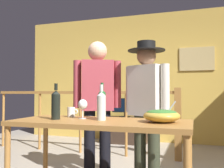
{
  "coord_description": "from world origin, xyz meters",
  "views": [
    {
      "loc": [
        0.79,
        -2.67,
        1.03
      ],
      "look_at": [
        -0.01,
        -0.26,
        1.11
      ],
      "focal_mm": 40.48,
      "sensor_mm": 36.0,
      "label": 1
    }
  ],
  "objects": [
    {
      "name": "back_wall",
      "position": [
        0.0,
        2.67,
        1.35
      ],
      "size": [
        5.92,
        0.1,
        2.7
      ],
      "primitive_type": "cube",
      "color": "gold",
      "rests_on": "ground_plane"
    },
    {
      "name": "serving_table",
      "position": [
        -0.01,
        -0.59,
        0.7
      ],
      "size": [
        1.56,
        0.66,
        0.78
      ],
      "color": "#9E6B33",
      "rests_on": "ground_plane"
    },
    {
      "name": "person_standing_left",
      "position": [
        -0.3,
        0.08,
        0.96
      ],
      "size": [
        0.52,
        0.35,
        1.63
      ],
      "rotation": [
        0.0,
        0.0,
        3.56
      ],
      "color": "black",
      "rests_on": "ground_plane"
    },
    {
      "name": "mug_white",
      "position": [
        -0.4,
        -0.38,
        0.83
      ],
      "size": [
        0.11,
        0.08,
        0.1
      ],
      "color": "white",
      "rests_on": "serving_table"
    },
    {
      "name": "framed_picture",
      "position": [
        0.83,
        2.61,
        1.7
      ],
      "size": [
        0.66,
        0.03,
        0.47
      ],
      "primitive_type": "cube",
      "color": "tan"
    },
    {
      "name": "tv_console",
      "position": [
        -0.58,
        2.32,
        0.26
      ],
      "size": [
        0.9,
        0.4,
        0.52
      ],
      "primitive_type": "cube",
      "color": "#38281E",
      "rests_on": "ground_plane"
    },
    {
      "name": "stair_railing",
      "position": [
        -0.53,
        1.28,
        0.71
      ],
      "size": [
        3.34,
        0.1,
        1.1
      ],
      "color": "#9E6B33",
      "rests_on": "ground_plane"
    },
    {
      "name": "salad_bowl",
      "position": [
        0.52,
        -0.57,
        0.84
      ],
      "size": [
        0.3,
        0.3,
        0.18
      ],
      "color": "gold",
      "rests_on": "serving_table"
    },
    {
      "name": "wine_bottle_dark",
      "position": [
        -0.42,
        -0.65,
        0.92
      ],
      "size": [
        0.08,
        0.08,
        0.33
      ],
      "color": "black",
      "rests_on": "serving_table"
    },
    {
      "name": "person_standing_right",
      "position": [
        0.28,
        0.08,
        0.94
      ],
      "size": [
        0.52,
        0.41,
        1.59
      ],
      "rotation": [
        0.0,
        0.0,
        2.73
      ],
      "color": "#2D3323",
      "rests_on": "ground_plane"
    },
    {
      "name": "wine_glass",
      "position": [
        -0.21,
        -0.51,
        0.91
      ],
      "size": [
        0.09,
        0.09,
        0.18
      ],
      "color": "silver",
      "rests_on": "serving_table"
    },
    {
      "name": "wine_bottle_clear",
      "position": [
        0.0,
        -0.58,
        0.91
      ],
      "size": [
        0.08,
        0.08,
        0.32
      ],
      "color": "silver",
      "rests_on": "serving_table"
    },
    {
      "name": "flat_screen_tv",
      "position": [
        -0.58,
        2.29,
        0.75
      ],
      "size": [
        0.5,
        0.12,
        0.39
      ],
      "color": "black",
      "rests_on": "tv_console"
    },
    {
      "name": "wine_bottle_green",
      "position": [
        -0.04,
        -0.46,
        0.92
      ],
      "size": [
        0.07,
        0.07,
        0.34
      ],
      "color": "#1E5628",
      "rests_on": "serving_table"
    }
  ]
}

